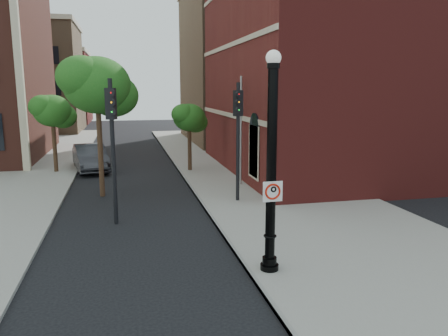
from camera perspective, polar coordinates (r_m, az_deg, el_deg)
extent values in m
plane|color=black|center=(12.30, -6.47, -14.05)|extent=(120.00, 120.00, 0.00)
cube|color=gray|center=(22.88, 5.65, -2.30)|extent=(8.00, 60.00, 0.12)
cube|color=gray|center=(21.96, -4.17, -2.79)|extent=(0.10, 60.00, 0.14)
cube|color=maroon|center=(30.47, 21.82, 11.43)|extent=(22.00, 16.00, 12.00)
cube|color=black|center=(21.28, 3.95, 2.07)|extent=(0.08, 1.40, 2.40)
cube|color=beige|center=(25.93, 0.78, 6.93)|extent=(0.06, 16.00, 0.25)
cube|color=beige|center=(25.99, 0.80, 15.76)|extent=(0.06, 16.00, 0.25)
cube|color=beige|center=(28.79, -25.32, 13.27)|extent=(0.40, 0.40, 14.00)
cube|color=#806246|center=(56.19, -24.51, 10.45)|extent=(12.00, 12.00, 12.00)
cube|color=maroon|center=(69.98, -22.21, 9.60)|extent=(12.00, 12.00, 10.00)
cube|color=#806246|center=(44.63, 9.92, 12.74)|extent=(22.00, 14.00, 14.00)
cylinder|color=black|center=(12.49, 5.94, -12.96)|extent=(0.51, 0.51, 0.27)
cylinder|color=black|center=(12.40, 5.96, -11.99)|extent=(0.40, 0.40, 0.23)
cylinder|color=black|center=(11.67, 6.19, -0.32)|extent=(0.27, 0.27, 5.29)
torus|color=black|center=(12.14, 6.02, -8.81)|extent=(0.36, 0.36, 0.05)
cylinder|color=black|center=(11.48, 6.47, 13.12)|extent=(0.33, 0.33, 0.14)
sphere|color=silver|center=(11.50, 6.49, 14.12)|extent=(0.40, 0.40, 0.40)
cube|color=white|center=(11.64, 6.37, -3.07)|extent=(0.55, 0.04, 0.55)
cube|color=black|center=(11.58, 6.40, -1.86)|extent=(0.55, 0.02, 0.05)
cube|color=black|center=(11.70, 6.35, -4.28)|extent=(0.55, 0.02, 0.05)
cube|color=black|center=(11.55, 5.20, -3.16)|extent=(0.05, 0.01, 0.55)
cube|color=black|center=(11.73, 7.53, -2.99)|extent=(0.05, 0.01, 0.55)
torus|color=red|center=(11.64, 6.37, -3.07)|extent=(0.44, 0.07, 0.44)
cube|color=red|center=(11.64, 6.37, -3.07)|extent=(0.31, 0.02, 0.31)
cube|color=black|center=(11.62, 6.14, -3.09)|extent=(0.05, 0.01, 0.26)
torus|color=black|center=(11.63, 6.48, -2.78)|extent=(0.17, 0.06, 0.17)
cylinder|color=black|center=(11.58, 6.40, -1.88)|extent=(0.03, 0.02, 0.03)
imported|color=#2E2E33|center=(28.33, -17.06, 1.30)|extent=(2.63, 5.18, 1.63)
cylinder|color=black|center=(16.62, -14.28, 1.89)|extent=(0.16, 0.16, 5.42)
cube|color=black|center=(16.46, -14.56, 8.12)|extent=(0.42, 0.40, 1.13)
sphere|color=#E50505|center=(16.27, -14.46, 9.50)|extent=(0.20, 0.20, 0.20)
sphere|color=#FF8C00|center=(16.28, -14.40, 8.31)|extent=(0.20, 0.20, 0.20)
sphere|color=#00E519|center=(16.29, -14.35, 7.12)|extent=(0.20, 0.20, 0.20)
cylinder|color=black|center=(19.18, 1.82, 3.16)|extent=(0.16, 0.16, 5.32)
cube|color=black|center=(19.03, 1.85, 8.46)|extent=(0.41, 0.40, 1.11)
sphere|color=#E50505|center=(18.85, 1.83, 9.62)|extent=(0.20, 0.20, 0.20)
sphere|color=#FF8C00|center=(18.85, 1.83, 8.61)|extent=(0.20, 0.20, 0.20)
sphere|color=#00E519|center=(18.87, 1.82, 7.60)|extent=(0.20, 0.20, 0.20)
cylinder|color=#999999|center=(22.44, 2.21, 4.68)|extent=(0.11, 0.11, 5.68)
cylinder|color=#301E13|center=(21.20, -15.88, 2.84)|extent=(0.24, 0.24, 4.86)
ellipsoid|color=#165216|center=(21.04, -16.26, 10.35)|extent=(3.05, 3.05, 2.60)
ellipsoid|color=#165216|center=(21.57, -14.25, 9.15)|extent=(2.36, 2.36, 2.01)
ellipsoid|color=#165216|center=(20.67, -18.13, 11.22)|extent=(2.22, 2.22, 1.89)
cylinder|color=#301E13|center=(27.93, -21.25, 2.87)|extent=(0.24, 0.24, 3.51)
ellipsoid|color=#165216|center=(27.76, -21.53, 6.97)|extent=(2.20, 2.20, 1.87)
ellipsoid|color=#165216|center=(28.11, -20.35, 6.36)|extent=(1.70, 1.70, 1.45)
ellipsoid|color=#165216|center=(27.52, -22.59, 7.40)|extent=(1.60, 1.60, 1.36)
cylinder|color=#301E13|center=(26.69, -4.52, 2.79)|extent=(0.24, 0.24, 3.10)
ellipsoid|color=#165216|center=(26.52, -4.57, 6.60)|extent=(1.95, 1.95, 1.66)
ellipsoid|color=#165216|center=(26.96, -3.74, 6.01)|extent=(1.51, 1.51, 1.28)
ellipsoid|color=#165216|center=(26.18, -5.36, 7.02)|extent=(1.42, 1.42, 1.21)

